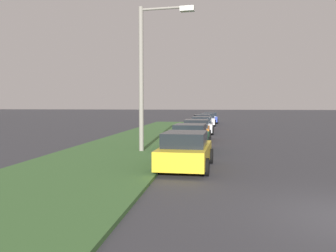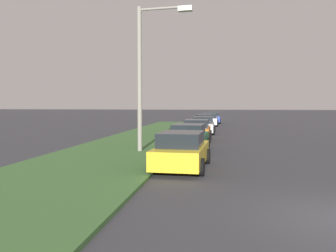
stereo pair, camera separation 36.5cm
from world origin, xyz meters
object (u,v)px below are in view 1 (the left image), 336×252
object	(u,v)px
parked_car_green	(190,138)
streetlight	(148,68)
parked_car_red	(202,122)
parked_car_orange	(196,130)
parked_car_blue	(210,118)
parked_car_silver	(202,125)
parked_car_white	(207,120)
parked_car_yellow	(186,151)

from	to	relation	value
parked_car_green	streetlight	world-z (taller)	streetlight
parked_car_red	parked_car_orange	bearing A→B (deg)	179.07
parked_car_orange	parked_car_blue	size ratio (longest dim) A/B	0.99
parked_car_orange	parked_car_blue	xyz separation A→B (m)	(22.56, -0.60, 0.00)
parked_car_silver	parked_car_blue	world-z (taller)	same
parked_car_silver	streetlight	bearing A→B (deg)	169.82
parked_car_silver	parked_car_white	xyz separation A→B (m)	(11.10, -0.16, 0.00)
parked_car_yellow	parked_car_orange	xyz separation A→B (m)	(11.04, 0.17, 0.00)
parked_car_green	parked_car_silver	bearing A→B (deg)	1.47
parked_car_yellow	streetlight	bearing A→B (deg)	31.64
parked_car_red	parked_car_silver	bearing A→B (deg)	-178.99
parked_car_red	parked_car_white	world-z (taller)	same
parked_car_orange	parked_car_silver	size ratio (longest dim) A/B	1.00
parked_car_orange	parked_car_silver	bearing A→B (deg)	-2.02
parked_car_silver	streetlight	size ratio (longest dim) A/B	0.57
parked_car_yellow	parked_car_white	size ratio (longest dim) A/B	1.01
streetlight	parked_car_blue	bearing A→B (deg)	-5.30
parked_car_green	parked_car_blue	world-z (taller)	same
parked_car_yellow	parked_car_red	xyz separation A→B (m)	(22.43, 0.21, 0.00)
parked_car_red	streetlight	size ratio (longest dim) A/B	0.58
parked_car_orange	parked_car_blue	world-z (taller)	same
parked_car_green	parked_car_red	size ratio (longest dim) A/B	1.01
parked_car_yellow	parked_car_orange	bearing A→B (deg)	3.26
parked_car_green	parked_car_orange	bearing A→B (deg)	2.23
parked_car_white	parked_car_blue	bearing A→B (deg)	-2.27
parked_car_green	parked_car_yellow	bearing A→B (deg)	-175.53
parked_car_orange	parked_car_red	bearing A→B (deg)	-0.11
parked_car_red	parked_car_white	xyz separation A→B (m)	(5.47, -0.38, 0.00)
parked_car_red	parked_car_blue	distance (m)	11.20
parked_car_white	parked_car_orange	bearing A→B (deg)	179.25
parked_car_silver	parked_car_white	size ratio (longest dim) A/B	1.00
parked_car_silver	parked_car_white	distance (m)	11.10
parked_car_orange	parked_car_silver	distance (m)	5.76
parked_car_orange	parked_car_white	distance (m)	16.85
parked_car_silver	parked_car_red	world-z (taller)	same
parked_car_orange	streetlight	distance (m)	8.13
parked_car_orange	parked_car_red	world-z (taller)	same
parked_car_green	parked_car_orange	size ratio (longest dim) A/B	1.01
parked_car_yellow	parked_car_white	world-z (taller)	same
parked_car_yellow	parked_car_silver	size ratio (longest dim) A/B	1.02
parked_car_yellow	streetlight	distance (m)	5.97
parked_car_orange	parked_car_white	bearing A→B (deg)	-1.45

